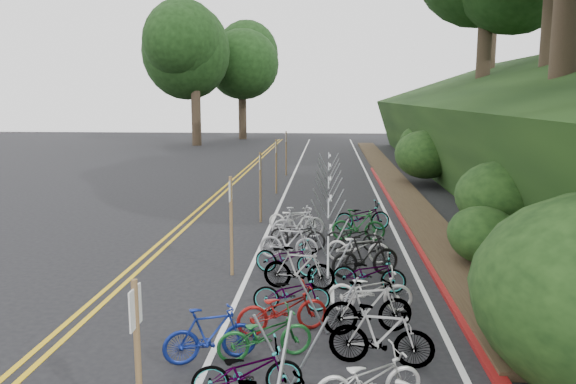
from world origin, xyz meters
The scene contains 10 objects.
ground centered at (0.00, 0.00, 0.00)m, with size 120.00×120.00×0.00m, color black.
road_markings centered at (0.63, 10.10, 0.00)m, with size 7.47×80.00×0.01m.
red_curb centered at (5.70, 12.00, 0.05)m, with size 0.25×28.00×0.10m, color maroon.
embankment centered at (12.96, 19.04, 2.57)m, with size 14.30×48.14×9.11m.
bike_rack_front centered at (2.45, -1.62, 0.86)m, with size 1.16×2.63×1.20m.
bike_racks_rest centered at (3.00, 13.00, 0.85)m, with size 1.14×23.00×1.17m.
signpost_near centered at (0.69, -2.14, 1.31)m, with size 0.08×0.40×2.28m.
signposts_rest centered at (0.60, 14.00, 1.43)m, with size 0.08×18.40×2.50m.
bike_front centered at (1.04, 0.36, 0.48)m, with size 1.61×0.45×0.97m, color navy.
bike_valet centered at (3.00, 3.56, 0.47)m, with size 3.32×14.88×1.07m.
Camera 1 is at (2.98, -8.40, 4.43)m, focal length 35.00 mm.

